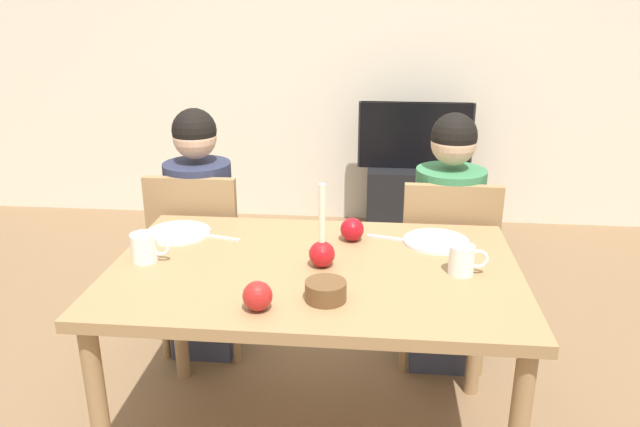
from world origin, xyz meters
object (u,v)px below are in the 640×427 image
(candle_centerpiece, at_px, (322,250))
(dining_table, at_px, (314,288))
(tv_stand, at_px, (412,200))
(plate_left, at_px, (178,233))
(chair_right, at_px, (446,262))
(bowl_walnuts, at_px, (326,291))
(apple_by_left_plate, at_px, (352,229))
(mug_right, at_px, (463,260))
(person_left_child, at_px, (202,239))
(tv, at_px, (415,136))
(person_right_child, at_px, (446,248))
(chair_left, at_px, (201,253))
(apple_near_candle, at_px, (258,296))
(mug_left, at_px, (145,247))
(plate_right, at_px, (436,241))

(candle_centerpiece, bearing_deg, dining_table, 175.15)
(tv_stand, xyz_separation_m, candle_centerpiece, (-0.43, -2.30, 0.57))
(tv_stand, xyz_separation_m, plate_left, (-1.02, -2.06, 0.52))
(tv_stand, bearing_deg, dining_table, -101.33)
(tv_stand, distance_m, candle_centerpiece, 2.41)
(chair_right, height_order, tv_stand, chair_right)
(bowl_walnuts, height_order, apple_by_left_plate, apple_by_left_plate)
(mug_right, bearing_deg, candle_centerpiece, 178.53)
(chair_right, relative_size, person_left_child, 0.77)
(chair_right, bearing_deg, tv, 92.00)
(mug_right, bearing_deg, person_right_child, 87.96)
(person_left_child, bearing_deg, plate_left, -85.58)
(chair_left, bearing_deg, apple_near_candle, -63.91)
(mug_left, bearing_deg, candle_centerpiece, 1.11)
(chair_right, distance_m, apple_near_candle, 1.17)
(person_right_child, xyz_separation_m, mug_left, (-1.11, -0.65, 0.23))
(dining_table, distance_m, person_right_child, 0.83)
(plate_left, bearing_deg, candle_centerpiece, -22.55)
(apple_near_candle, bearing_deg, plate_left, 126.97)
(tv, bearing_deg, tv_stand, -90.00)
(chair_right, bearing_deg, chair_left, 180.00)
(chair_right, height_order, apple_near_candle, chair_right)
(apple_near_candle, bearing_deg, plate_right, 45.32)
(person_left_child, distance_m, bowl_walnuts, 1.12)
(plate_left, bearing_deg, person_left_child, 94.42)
(chair_left, relative_size, person_right_child, 0.77)
(apple_near_candle, distance_m, apple_by_left_plate, 0.62)
(person_right_child, bearing_deg, plate_left, -159.71)
(candle_centerpiece, xyz_separation_m, mug_left, (-0.62, -0.01, -0.01))
(chair_left, relative_size, person_left_child, 0.77)
(candle_centerpiece, xyz_separation_m, plate_left, (-0.59, 0.24, -0.06))
(plate_right, bearing_deg, plate_left, -179.47)
(person_right_child, bearing_deg, candle_centerpiece, -127.57)
(candle_centerpiece, relative_size, mug_right, 2.26)
(tv, bearing_deg, mug_left, -114.44)
(dining_table, height_order, plate_left, plate_left)
(tv, bearing_deg, person_right_child, -87.96)
(plate_left, bearing_deg, chair_right, 18.76)
(dining_table, height_order, apple_near_candle, apple_near_candle)
(dining_table, bearing_deg, bowl_walnuts, -76.10)
(tv, height_order, plate_left, tv)
(tv, relative_size, candle_centerpiece, 2.67)
(tv, distance_m, plate_left, 2.30)
(chair_right, xyz_separation_m, bowl_walnuts, (-0.46, -0.85, 0.27))
(dining_table, relative_size, mug_right, 10.72)
(plate_right, bearing_deg, person_right_child, 77.56)
(tv_stand, height_order, apple_near_candle, apple_near_candle)
(person_left_child, relative_size, plate_right, 4.79)
(plate_right, distance_m, bowl_walnuts, 0.62)
(person_right_child, xyz_separation_m, plate_right, (-0.09, -0.39, 0.19))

